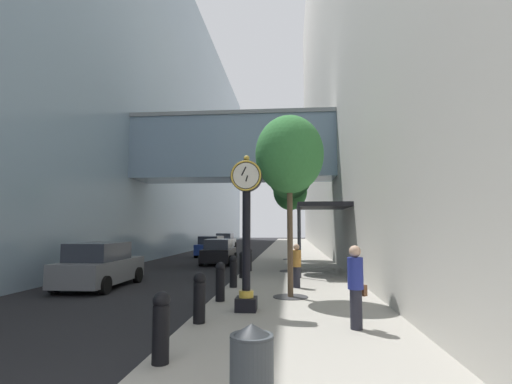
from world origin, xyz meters
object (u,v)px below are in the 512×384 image
at_px(street_tree_mid_near, 290,175).
at_px(bollard_fifth, 242,264).
at_px(trash_bin, 252,368).
at_px(car_grey_trailing, 100,266).
at_px(bollard_nearest, 161,325).
at_px(street_tree_near, 289,155).
at_px(bollard_sixth, 249,259).
at_px(car_black_near, 219,252).
at_px(street_clock, 246,224).
at_px(car_blue_far, 212,246).
at_px(bollard_fourth, 233,271).
at_px(pedestrian_by_clock, 296,265).
at_px(street_tree_mid_far, 290,191).
at_px(pedestrian_walking, 356,284).
at_px(bollard_third, 220,281).
at_px(car_white_mid, 225,241).
at_px(bollard_second, 199,296).

bearing_deg(street_tree_mid_near, bollard_fifth, -127.85).
bearing_deg(trash_bin, car_grey_trailing, 125.15).
relative_size(bollard_nearest, street_tree_near, 0.20).
bearing_deg(bollard_sixth, car_black_near, 116.65).
distance_m(street_clock, car_blue_far, 20.98).
bearing_deg(bollard_fourth, pedestrian_by_clock, 3.47).
distance_m(bollard_sixth, street_tree_mid_near, 4.73).
height_order(street_clock, street_tree_mid_far, street_tree_mid_far).
distance_m(street_clock, bollard_fifth, 6.81).
xyz_separation_m(street_tree_mid_near, street_tree_mid_far, (-0.00, 7.11, -0.19)).
height_order(bollard_fourth, pedestrian_walking, pedestrian_walking).
distance_m(bollard_fifth, car_grey_trailing, 5.75).
relative_size(street_tree_mid_far, trash_bin, 5.76).
relative_size(bollard_fifth, trash_bin, 1.09).
distance_m(street_tree_mid_near, trash_bin, 15.42).
distance_m(trash_bin, pedestrian_by_clock, 9.65).
relative_size(street_clock, bollard_third, 3.60).
distance_m(bollard_fifth, bollard_sixth, 2.64).
xyz_separation_m(pedestrian_by_clock, car_grey_trailing, (-7.57, 0.18, -0.13)).
bearing_deg(street_tree_near, car_white_mid, 103.59).
bearing_deg(bollard_second, pedestrian_by_clock, 66.93).
bearing_deg(trash_bin, bollard_fourth, 99.81).
bearing_deg(bollard_third, pedestrian_by_clock, 50.30).
xyz_separation_m(bollard_sixth, street_tree_near, (2.08, -7.06, 3.91)).
bearing_deg(car_blue_far, bollard_second, -78.99).
distance_m(bollard_second, bollard_sixth, 10.54).
height_order(bollard_second, car_grey_trailing, car_grey_trailing).
xyz_separation_m(bollard_third, bollard_fifth, (0.00, 5.27, 0.00)).
xyz_separation_m(car_black_near, car_blue_far, (-1.77, 6.24, 0.02)).
bearing_deg(street_tree_near, car_grey_trailing, 163.98).
bearing_deg(bollard_nearest, car_black_near, 97.70).
relative_size(bollard_second, bollard_fourth, 1.00).
distance_m(bollard_fourth, car_black_near, 10.42).
relative_size(street_clock, street_tree_mid_far, 0.68).
xyz_separation_m(street_tree_mid_far, trash_bin, (-0.44, -21.90, -4.13)).
relative_size(street_tree_near, street_tree_mid_near, 0.94).
relative_size(bollard_sixth, car_white_mid, 0.25).
height_order(bollard_sixth, car_grey_trailing, car_grey_trailing).
xyz_separation_m(bollard_nearest, car_blue_far, (-4.21, 24.28, 0.05)).
bearing_deg(pedestrian_walking, street_tree_mid_far, 94.56).
relative_size(bollard_fourth, street_tree_mid_near, 0.19).
bearing_deg(bollard_third, pedestrian_walking, -38.96).
bearing_deg(pedestrian_by_clock, bollard_sixth, 114.18).
height_order(street_clock, pedestrian_walking, street_clock).
xyz_separation_m(bollard_sixth, street_tree_mid_near, (2.08, 0.04, 4.25)).
xyz_separation_m(street_tree_mid_near, car_white_mid, (-7.10, 22.25, -4.19)).
height_order(street_tree_mid_near, street_tree_mid_far, street_tree_mid_near).
bearing_deg(car_blue_far, bollard_sixth, -69.22).
xyz_separation_m(pedestrian_walking, car_white_mid, (-8.52, 33.04, -0.29)).
bearing_deg(street_tree_near, bollard_third, -157.93).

